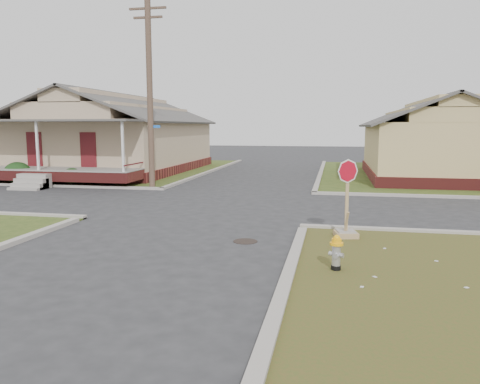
# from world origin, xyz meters

# --- Properties ---
(ground) EXTENTS (120.00, 120.00, 0.00)m
(ground) POSITION_xyz_m (0.00, 0.00, 0.00)
(ground) COLOR #2A2A2D
(ground) RESTS_ON ground
(verge_far_left) EXTENTS (19.00, 19.00, 0.05)m
(verge_far_left) POSITION_xyz_m (-13.00, 18.00, 0.03)
(verge_far_left) COLOR #304518
(verge_far_left) RESTS_ON ground
(curbs) EXTENTS (80.00, 40.00, 0.12)m
(curbs) POSITION_xyz_m (0.00, 5.00, 0.00)
(curbs) COLOR #A09991
(curbs) RESTS_ON ground
(manhole) EXTENTS (0.64, 0.64, 0.01)m
(manhole) POSITION_xyz_m (2.20, -0.50, 0.01)
(manhole) COLOR black
(manhole) RESTS_ON ground
(corner_house) EXTENTS (10.10, 15.50, 5.30)m
(corner_house) POSITION_xyz_m (-10.00, 16.68, 2.28)
(corner_house) COLOR maroon
(corner_house) RESTS_ON ground
(side_house_yellow) EXTENTS (7.60, 11.60, 4.70)m
(side_house_yellow) POSITION_xyz_m (10.00, 16.50, 2.19)
(side_house_yellow) COLOR maroon
(side_house_yellow) RESTS_ON ground
(utility_pole) EXTENTS (1.80, 0.28, 9.00)m
(utility_pole) POSITION_xyz_m (-4.20, 8.90, 4.66)
(utility_pole) COLOR #4A362A
(utility_pole) RESTS_ON ground
(fire_hydrant) EXTENTS (0.28, 0.28, 0.74)m
(fire_hydrant) POSITION_xyz_m (4.54, -2.67, 0.46)
(fire_hydrant) COLOR black
(fire_hydrant) RESTS_ON ground
(stop_sign) EXTENTS (0.60, 0.58, 2.11)m
(stop_sign) POSITION_xyz_m (4.80, 0.35, 0.50)
(stop_sign) COLOR #A38358
(stop_sign) RESTS_ON ground
(hedge_left) EXTENTS (1.46, 1.19, 1.11)m
(hedge_left) POSITION_xyz_m (-11.78, 9.22, 0.61)
(hedge_left) COLOR #183413
(hedge_left) RESTS_ON verge_far_left
(hedge_right) EXTENTS (1.23, 1.01, 0.94)m
(hedge_right) POSITION_xyz_m (-8.59, 9.11, 0.52)
(hedge_right) COLOR #183413
(hedge_right) RESTS_ON verge_far_left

